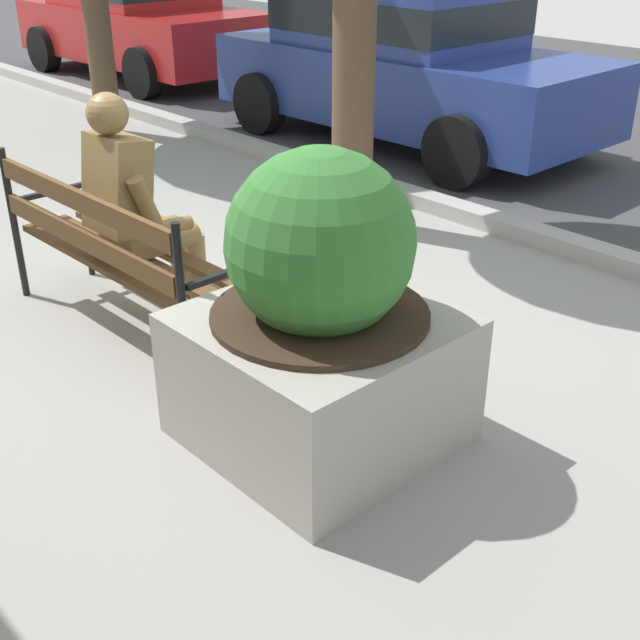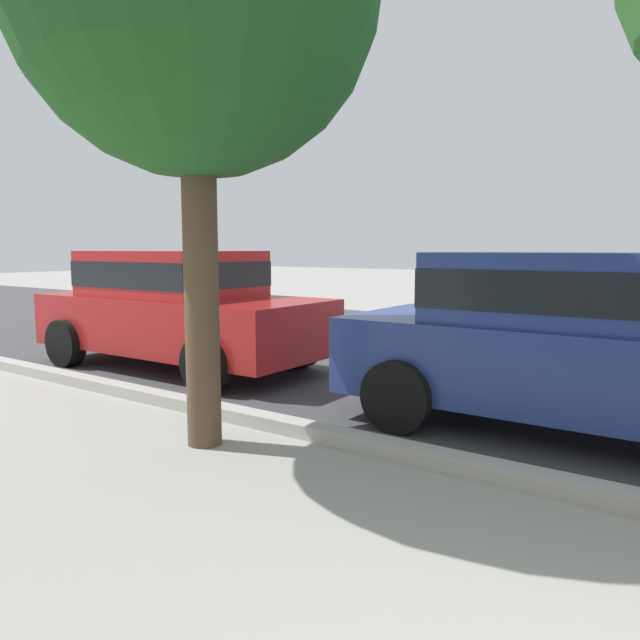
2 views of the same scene
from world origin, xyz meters
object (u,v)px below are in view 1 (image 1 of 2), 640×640
Objects in this scene: bronze_statue_seated at (145,216)px; parked_car_blue at (404,58)px; parked_car_red at (137,14)px; park_bench at (112,246)px; concrete_planter at (320,322)px.

parked_car_blue is at bearing 113.71° from bronze_statue_seated.
park_bench is at bearing -32.65° from parked_car_red.
concrete_planter is at bearing -2.44° from bronze_statue_seated.
bronze_statue_seated is at bearing -31.32° from parked_car_red.
bronze_statue_seated is 1.00× the size of concrete_planter.
parked_car_red is 5.05m from parked_car_blue.
park_bench is 0.25m from bronze_statue_seated.
concrete_planter is 0.33× the size of parked_car_red.
bronze_statue_seated reaches higher than concrete_planter.
parked_car_blue reaches higher than park_bench.
concrete_planter reaches higher than park_bench.
park_bench is 4.78m from parked_car_blue.
concrete_planter is 0.33× the size of parked_car_blue.
park_bench is 1.32× the size of bronze_statue_seated.
parked_car_red is at bearing 180.00° from parked_car_blue.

